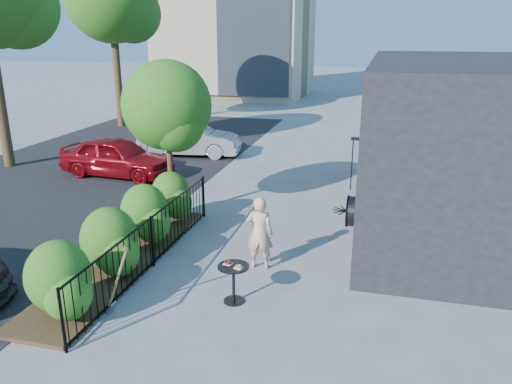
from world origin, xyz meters
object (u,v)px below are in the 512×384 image
(cafe_table, at_px, (234,277))
(car_silver, at_px, (189,139))
(patio_tree, at_px, (169,111))
(street_tree_far, at_px, (112,1))
(car_red, at_px, (117,157))
(woman, at_px, (259,233))
(shovel, at_px, (117,285))

(cafe_table, bearing_deg, car_silver, 115.83)
(patio_tree, distance_m, car_silver, 7.05)
(street_tree_far, bearing_deg, car_silver, -40.81)
(street_tree_far, xyz_separation_m, car_red, (4.33, -8.08, -5.26))
(patio_tree, height_order, woman, patio_tree)
(cafe_table, xyz_separation_m, car_silver, (-4.88, 10.07, 0.15))
(patio_tree, bearing_deg, woman, -38.25)
(patio_tree, relative_size, car_silver, 1.01)
(car_silver, bearing_deg, patio_tree, -169.70)
(car_red, xyz_separation_m, car_silver, (1.24, 3.27, -0.01))
(patio_tree, xyz_separation_m, car_silver, (-2.12, 6.38, -2.12))
(woman, distance_m, shovel, 3.02)
(street_tree_far, bearing_deg, car_red, -61.80)
(street_tree_far, height_order, shovel, street_tree_far)
(woman, bearing_deg, street_tree_far, -56.79)
(woman, bearing_deg, patio_tree, -43.18)
(street_tree_far, height_order, cafe_table, street_tree_far)
(patio_tree, bearing_deg, cafe_table, -53.26)
(cafe_table, height_order, car_red, car_red)
(street_tree_far, height_order, woman, street_tree_far)
(car_silver, bearing_deg, street_tree_far, 41.11)
(street_tree_far, relative_size, car_red, 2.15)
(woman, relative_size, car_silver, 0.39)
(shovel, bearing_deg, patio_tree, 102.03)
(car_red, bearing_deg, shovel, -146.39)
(woman, bearing_deg, shovel, 46.39)
(patio_tree, xyz_separation_m, shovel, (0.98, -4.61, -2.18))
(woman, height_order, car_silver, woman)
(car_red, bearing_deg, patio_tree, -128.56)
(patio_tree, distance_m, shovel, 5.19)
(woman, distance_m, car_red, 8.23)
(car_silver, bearing_deg, woman, -158.10)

